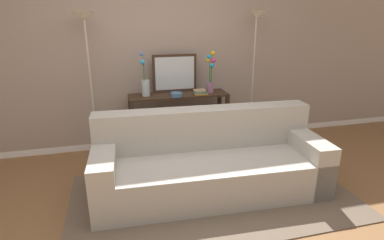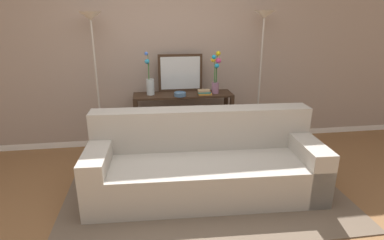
{
  "view_description": "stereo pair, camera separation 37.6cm",
  "coord_description": "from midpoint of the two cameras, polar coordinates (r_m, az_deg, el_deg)",
  "views": [
    {
      "loc": [
        -0.61,
        -2.45,
        1.87
      ],
      "look_at": [
        0.29,
        1.03,
        0.65
      ],
      "focal_mm": 29.1,
      "sensor_mm": 36.0,
      "label": 1
    },
    {
      "loc": [
        -0.24,
        -2.53,
        1.87
      ],
      "look_at": [
        0.29,
        1.03,
        0.65
      ],
      "focal_mm": 29.1,
      "sensor_mm": 36.0,
      "label": 2
    }
  ],
  "objects": [
    {
      "name": "ground_plane",
      "position": [
        3.15,
        1.06,
        -17.93
      ],
      "size": [
        16.0,
        16.0,
        0.02
      ],
      "primitive_type": "cube",
      "color": "brown"
    },
    {
      "name": "back_wall",
      "position": [
        4.54,
        -3.12,
        14.1
      ],
      "size": [
        12.0,
        0.15,
        3.02
      ],
      "color": "white",
      "rests_on": "ground"
    },
    {
      "name": "area_rug",
      "position": [
        3.46,
        5.86,
        -14.01
      ],
      "size": [
        3.0,
        1.64,
        0.01
      ],
      "color": "brown",
      "rests_on": "ground"
    },
    {
      "name": "couch",
      "position": [
        3.44,
        5.42,
        -8.25
      ],
      "size": [
        2.49,
        1.01,
        0.88
      ],
      "color": "#ADA89E",
      "rests_on": "ground"
    },
    {
      "name": "console_table",
      "position": [
        4.38,
        0.85,
        1.56
      ],
      "size": [
        1.37,
        0.38,
        0.83
      ],
      "color": "#382619",
      "rests_on": "ground"
    },
    {
      "name": "floor_lamp_left",
      "position": [
        4.17,
        -15.15,
        12.99
      ],
      "size": [
        0.28,
        0.28,
        1.91
      ],
      "color": "#B7B2A8",
      "rests_on": "ground"
    },
    {
      "name": "floor_lamp_right",
      "position": [
        4.5,
        15.21,
        13.56
      ],
      "size": [
        0.28,
        0.28,
        1.93
      ],
      "color": "#B7B2A8",
      "rests_on": "ground"
    },
    {
      "name": "wall_mirror",
      "position": [
        4.41,
        0.32,
        8.59
      ],
      "size": [
        0.62,
        0.02,
        0.52
      ],
      "color": "#382619",
      "rests_on": "console_table"
    },
    {
      "name": "vase_tall_flowers",
      "position": [
        4.24,
        -5.23,
        6.88
      ],
      "size": [
        0.11,
        0.11,
        0.58
      ],
      "color": "silver",
      "rests_on": "console_table"
    },
    {
      "name": "vase_short_flowers",
      "position": [
        4.32,
        6.89,
        8.27
      ],
      "size": [
        0.14,
        0.11,
        0.58
      ],
      "color": "gray",
      "rests_on": "console_table"
    },
    {
      "name": "fruit_bowl",
      "position": [
        4.18,
        0.36,
        4.75
      ],
      "size": [
        0.16,
        0.16,
        0.05
      ],
      "color": "#4C7093",
      "rests_on": "console_table"
    },
    {
      "name": "book_stack",
      "position": [
        4.28,
        4.8,
        5.04
      ],
      "size": [
        0.19,
        0.13,
        0.07
      ],
      "color": "#B77F33",
      "rests_on": "console_table"
    },
    {
      "name": "book_row_under_console",
      "position": [
        4.52,
        -3.79,
        -4.98
      ],
      "size": [
        0.4,
        0.18,
        0.13
      ],
      "color": "silver",
      "rests_on": "ground"
    }
  ]
}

